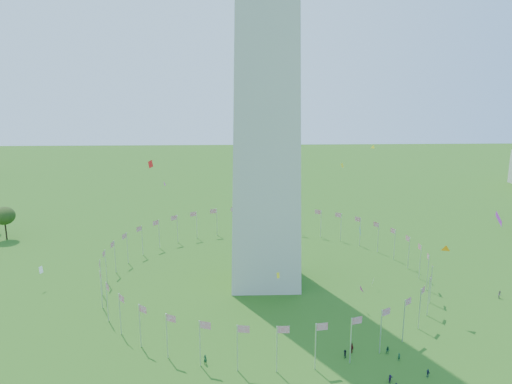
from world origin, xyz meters
TOP-DOWN VIEW (x-y plane):
  - flag_ring at (-0.00, 50.00)m, footprint 80.24×80.24m
  - kites_aloft at (13.80, 24.11)m, footprint 99.11×81.59m

SIDE VIEW (x-z plane):
  - flag_ring at x=0.00m, z-range 0.00..9.00m
  - kites_aloft at x=13.80m, z-range 1.87..35.51m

